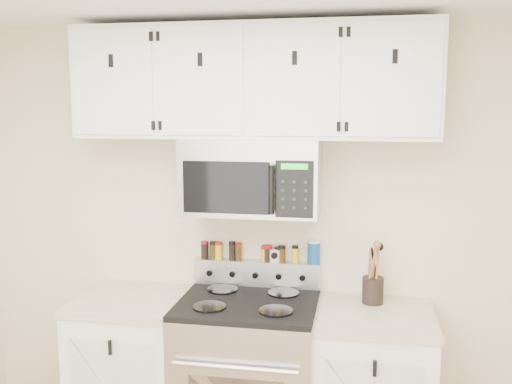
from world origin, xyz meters
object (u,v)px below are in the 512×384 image
microwave (252,176)px  salt_canister (314,252)px  range (248,379)px  utensil_crock (373,288)px

microwave → salt_canister: (0.34, 0.16, -0.46)m
range → microwave: size_ratio=1.45×
utensil_crock → salt_canister: size_ratio=2.55×
utensil_crock → salt_canister: (-0.34, 0.12, 0.16)m
microwave → range: bearing=-90.2°
range → utensil_crock: bearing=13.7°
range → microwave: (0.00, 0.13, 1.14)m
microwave → utensil_crock: size_ratio=2.19×
salt_canister → range: bearing=-140.3°
range → microwave: bearing=89.8°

